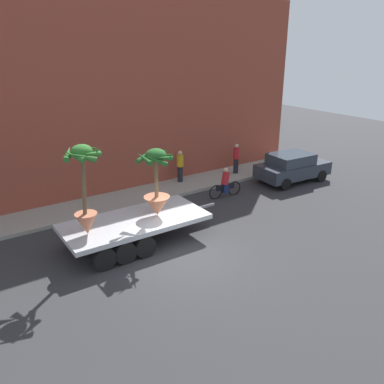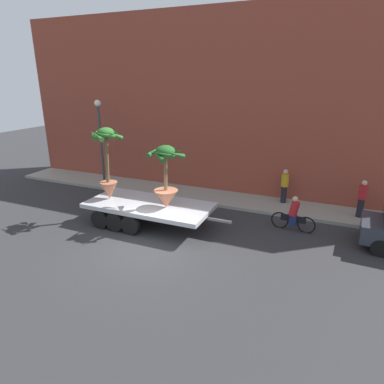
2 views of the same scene
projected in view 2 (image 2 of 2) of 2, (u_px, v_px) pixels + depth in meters
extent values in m
plane|color=#2D2D30|center=(149.00, 248.00, 12.65)|extent=(60.00, 60.00, 0.00)
cube|color=gray|center=(206.00, 196.00, 17.93)|extent=(24.00, 2.20, 0.15)
cube|color=brown|center=(218.00, 105.00, 17.90)|extent=(24.00, 1.20, 9.45)
cube|color=#B7BABF|center=(149.00, 205.00, 14.42)|extent=(5.42, 2.53, 0.18)
cylinder|color=black|center=(131.00, 201.00, 16.25)|extent=(0.80, 0.22, 0.80)
cylinder|color=black|center=(100.00, 219.00, 14.21)|extent=(0.80, 0.22, 0.80)
cylinder|color=black|center=(144.00, 204.00, 15.96)|extent=(0.80, 0.22, 0.80)
cylinder|color=black|center=(115.00, 222.00, 13.93)|extent=(0.80, 0.22, 0.80)
cylinder|color=black|center=(158.00, 206.00, 15.68)|extent=(0.80, 0.22, 0.80)
cylinder|color=black|center=(130.00, 225.00, 13.64)|extent=(0.80, 0.22, 0.80)
cube|color=slate|center=(219.00, 220.00, 13.26)|extent=(1.00, 0.11, 0.10)
cone|color=#B26647|center=(109.00, 190.00, 14.81)|extent=(0.77, 0.77, 0.78)
cylinder|color=brown|center=(107.00, 158.00, 14.31)|extent=(0.26, 0.14, 2.18)
ellipsoid|color=#2D6B28|center=(106.00, 133.00, 13.95)|extent=(0.69, 0.69, 0.43)
cone|color=#2D6B28|center=(115.00, 135.00, 13.81)|extent=(0.21, 0.92, 0.54)
cone|color=#2D6B28|center=(116.00, 133.00, 14.09)|extent=(0.72, 0.77, 0.40)
cone|color=#2D6B28|center=(110.00, 133.00, 14.36)|extent=(0.86, 0.36, 0.54)
cone|color=#2D6B28|center=(101.00, 133.00, 14.28)|extent=(0.58, 0.87, 0.42)
cone|color=#2D6B28|center=(96.00, 134.00, 13.91)|extent=(0.60, 0.81, 0.42)
cone|color=#2D6B28|center=(96.00, 135.00, 13.65)|extent=(0.97, 0.54, 0.47)
cone|color=#2D6B28|center=(106.00, 135.00, 13.60)|extent=(0.78, 0.64, 0.39)
cone|color=#B26647|center=(166.00, 199.00, 13.83)|extent=(1.00, 1.00, 0.75)
cylinder|color=brown|center=(166.00, 171.00, 13.44)|extent=(0.18, 0.15, 1.62)
ellipsoid|color=#235B23|center=(165.00, 151.00, 13.17)|extent=(0.77, 0.77, 0.48)
cone|color=#235B23|center=(176.00, 154.00, 12.93)|extent=(0.36, 1.07, 0.52)
cone|color=#235B23|center=(176.00, 152.00, 13.43)|extent=(0.92, 0.75, 0.49)
cone|color=#235B23|center=(166.00, 150.00, 13.66)|extent=(0.99, 0.57, 0.50)
cone|color=#235B23|center=(154.00, 151.00, 13.37)|extent=(0.20, 1.02, 0.37)
cone|color=#235B23|center=(157.00, 155.00, 12.95)|extent=(0.81, 0.54, 0.52)
cone|color=#235B23|center=(164.00, 155.00, 12.81)|extent=(0.84, 0.50, 0.39)
torus|color=black|center=(306.00, 225.00, 13.79)|extent=(0.74, 0.12, 0.74)
torus|color=black|center=(280.00, 220.00, 14.28)|extent=(0.74, 0.12, 0.74)
cube|color=black|center=(293.00, 219.00, 13.97)|extent=(1.04, 0.15, 0.28)
cylinder|color=red|center=(294.00, 209.00, 13.83)|extent=(0.47, 0.38, 0.65)
sphere|color=tan|center=(295.00, 199.00, 13.69)|extent=(0.24, 0.24, 0.24)
cube|color=navy|center=(293.00, 220.00, 14.00)|extent=(0.30, 0.26, 0.44)
cylinder|color=black|center=(379.00, 229.00, 13.47)|extent=(0.65, 0.24, 0.64)
cylinder|color=black|center=(380.00, 248.00, 11.97)|extent=(0.65, 0.24, 0.64)
cylinder|color=black|center=(284.00, 194.00, 16.72)|extent=(0.28, 0.28, 0.85)
cylinder|color=gold|center=(285.00, 180.00, 16.48)|extent=(0.36, 0.36, 0.62)
sphere|color=tan|center=(286.00, 172.00, 16.34)|extent=(0.24, 0.24, 0.24)
cylinder|color=black|center=(360.00, 208.00, 14.98)|extent=(0.28, 0.28, 0.85)
cylinder|color=red|center=(363.00, 192.00, 14.74)|extent=(0.36, 0.36, 0.62)
sphere|color=tan|center=(365.00, 183.00, 14.60)|extent=(0.24, 0.24, 0.24)
cylinder|color=#383D42|center=(102.00, 147.00, 18.70)|extent=(0.14, 0.14, 4.50)
sphere|color=#EAEACC|center=(98.00, 103.00, 17.92)|extent=(0.36, 0.36, 0.36)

